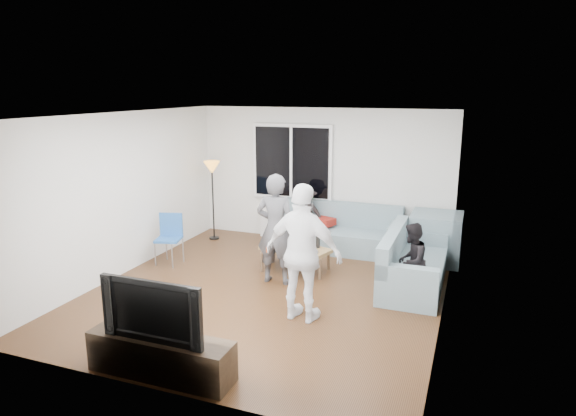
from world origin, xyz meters
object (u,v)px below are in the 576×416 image
at_px(spectator_right, 411,261).
at_px(television, 158,307).
at_px(sofa_right_section, 415,259).
at_px(floor_lamp, 213,201).
at_px(player_right, 303,253).
at_px(tv_console, 161,356).
at_px(side_chair, 169,240).
at_px(sofa_back_section, 338,228).
at_px(player_left, 276,229).
at_px(spectator_back, 305,216).
at_px(coffee_table, 295,259).

height_order(spectator_right, television, spectator_right).
distance_m(sofa_right_section, floor_lamp, 4.24).
bearing_deg(television, player_right, 61.66).
bearing_deg(tv_console, floor_lamp, 112.30).
bearing_deg(sofa_right_section, side_chair, 96.46).
relative_size(sofa_right_section, spectator_right, 1.80).
distance_m(sofa_back_section, player_left, 2.00).
distance_m(floor_lamp, player_right, 4.01).
bearing_deg(spectator_right, sofa_back_section, -128.35).
height_order(side_chair, spectator_back, spectator_back).
relative_size(player_left, spectator_right, 1.55).
xyz_separation_m(sofa_right_section, spectator_right, (0.00, -0.48, 0.13)).
relative_size(coffee_table, spectator_right, 0.99).
distance_m(sofa_right_section, tv_console, 4.11).
xyz_separation_m(sofa_back_section, sofa_right_section, (1.56, -1.30, 0.00)).
bearing_deg(sofa_right_section, sofa_back_section, 50.28).
bearing_deg(spectator_back, tv_console, -97.42).
distance_m(spectator_back, television, 4.80).
relative_size(sofa_right_section, television, 1.73).
relative_size(side_chair, player_left, 0.50).
bearing_deg(spectator_back, side_chair, -143.89).
distance_m(sofa_back_section, spectator_back, 0.66).
relative_size(spectator_right, spectator_back, 0.94).
bearing_deg(spectator_back, player_right, -79.59).
bearing_deg(sofa_back_section, spectator_right, -48.65).
bearing_deg(player_left, spectator_back, -86.05).
bearing_deg(side_chair, sofa_right_section, -8.99).
relative_size(player_left, television, 1.49).
height_order(tv_console, television, television).
bearing_deg(sofa_back_section, floor_lamp, -176.14).
relative_size(side_chair, television, 0.74).
distance_m(side_chair, floor_lamp, 1.63).
bearing_deg(side_chair, floor_lamp, 74.55).
bearing_deg(player_left, player_right, 125.65).
bearing_deg(coffee_table, television, -94.29).
bearing_deg(floor_lamp, spectator_right, -21.51).
bearing_deg(player_left, sofa_right_section, -164.70).
bearing_deg(television, side_chair, 122.06).
distance_m(coffee_table, spectator_right, 2.01).
bearing_deg(television, sofa_right_section, 57.84).
xyz_separation_m(side_chair, player_right, (2.85, -1.23, 0.47)).
relative_size(coffee_table, floor_lamp, 0.71).
distance_m(coffee_table, tv_console, 3.47).
relative_size(player_right, tv_console, 1.13).
relative_size(floor_lamp, spectator_right, 1.41).
bearing_deg(tv_console, coffee_table, 85.71).
bearing_deg(player_left, floor_lamp, -41.36).
bearing_deg(sofa_right_section, floor_lamp, 74.52).
bearing_deg(spectator_back, floor_lamp, 178.45).
height_order(floor_lamp, player_right, player_right).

